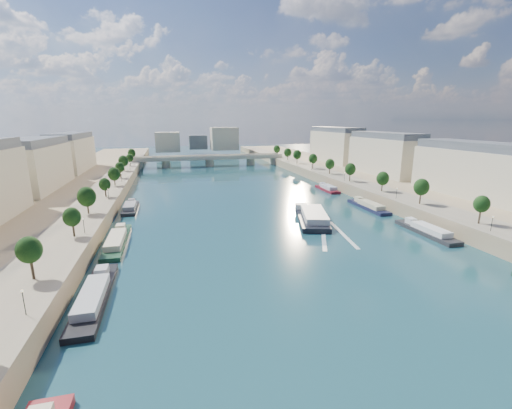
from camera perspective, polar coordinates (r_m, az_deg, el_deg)
ground at (r=131.90m, az=-0.69°, el=-1.04°), size 700.00×700.00×0.00m
quay_left at (r=134.55m, az=-32.05°, el=-1.81°), size 44.00×520.00×5.00m
quay_right at (r=163.51m, az=24.65°, el=1.51°), size 44.00×520.00×5.00m
pave_left at (r=130.05m, az=-25.91°, el=-0.39°), size 14.00×520.00×0.10m
pave_right at (r=154.10m, az=20.38°, el=2.19°), size 14.00×520.00×0.10m
trees_left at (r=130.47m, az=-25.14°, el=2.18°), size 4.80×268.80×8.26m
trees_right at (r=160.30m, az=17.95°, el=4.79°), size 4.80×268.80×8.26m
lamps_left at (r=119.00m, az=-24.84°, el=-0.14°), size 0.36×200.36×4.28m
lamps_right at (r=155.23m, az=18.06°, el=3.49°), size 0.36×200.36×4.28m
buildings_left at (r=147.64m, az=-36.19°, el=4.40°), size 16.00×226.00×23.20m
buildings_right at (r=178.85m, az=25.98°, el=6.88°), size 16.00×226.00×23.20m
skyline at (r=345.53m, az=-8.94°, el=10.53°), size 79.00×42.00×22.00m
bridge at (r=263.29m, az=-7.76°, el=7.47°), size 112.00×12.00×8.15m
tour_barge at (r=121.09m, az=9.25°, el=-1.97°), size 17.54×32.83×4.28m
wake at (r=107.24m, az=12.73°, el=-4.93°), size 14.81×25.85×0.04m
moored_barges_left at (r=75.69m, az=-25.28°, el=-13.53°), size 5.00×155.46×3.60m
moored_barges_right at (r=115.66m, az=27.40°, el=-4.38°), size 5.00×159.82×3.60m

